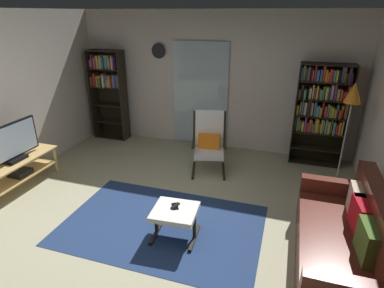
{
  "coord_description": "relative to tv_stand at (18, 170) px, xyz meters",
  "views": [
    {
      "loc": [
        1.46,
        -3.0,
        2.54
      ],
      "look_at": [
        0.19,
        0.97,
        0.79
      ],
      "focal_mm": 29.5,
      "sensor_mm": 36.0,
      "label": 1
    }
  ],
  "objects": [
    {
      "name": "ground_plane",
      "position": [
        2.37,
        -0.26,
        -0.32
      ],
      "size": [
        7.02,
        7.02,
        0.0
      ],
      "primitive_type": "plane",
      "color": "tan"
    },
    {
      "name": "wall_back",
      "position": [
        2.37,
        2.64,
        0.98
      ],
      "size": [
        5.6,
        0.06,
        2.6
      ],
      "primitive_type": "cube",
      "color": "beige",
      "rests_on": "ground"
    },
    {
      "name": "glass_door_panel",
      "position": [
        2.13,
        2.57,
        0.73
      ],
      "size": [
        1.1,
        0.01,
        2.0
      ],
      "primitive_type": "cube",
      "color": "silver"
    },
    {
      "name": "area_rug",
      "position": [
        2.44,
        -0.19,
        -0.32
      ],
      "size": [
        2.53,
        1.65,
        0.01
      ],
      "primitive_type": "cube",
      "color": "navy",
      "rests_on": "ground"
    },
    {
      "name": "tv_stand",
      "position": [
        0.0,
        0.0,
        0.0
      ],
      "size": [
        0.43,
        1.33,
        0.48
      ],
      "color": "tan",
      "rests_on": "ground"
    },
    {
      "name": "television",
      "position": [
        0.0,
        -0.0,
        0.44
      ],
      "size": [
        0.2,
        0.94,
        0.58
      ],
      "color": "black",
      "rests_on": "tv_stand"
    },
    {
      "name": "bookshelf_near_tv",
      "position": [
        0.2,
        2.38,
        0.82
      ],
      "size": [
        0.72,
        0.3,
        1.85
      ],
      "color": "black",
      "rests_on": "ground"
    },
    {
      "name": "bookshelf_near_sofa",
      "position": [
        4.36,
        2.37,
        0.71
      ],
      "size": [
        0.87,
        0.3,
        1.78
      ],
      "color": "black",
      "rests_on": "ground"
    },
    {
      "name": "leather_sofa",
      "position": [
        4.56,
        -0.25,
        0.0
      ],
      "size": [
        0.81,
        1.84,
        0.88
      ],
      "color": "#582218",
      "rests_on": "ground"
    },
    {
      "name": "lounge_armchair",
      "position": [
        2.6,
        1.53,
        0.21
      ],
      "size": [
        0.71,
        0.77,
        1.02
      ],
      "color": "black",
      "rests_on": "ground"
    },
    {
      "name": "ottoman",
      "position": [
        2.68,
        -0.34,
        -0.0
      ],
      "size": [
        0.55,
        0.52,
        0.39
      ],
      "color": "white",
      "rests_on": "ground"
    },
    {
      "name": "tv_remote",
      "position": [
        2.66,
        -0.28,
        0.08
      ],
      "size": [
        0.08,
        0.15,
        0.02
      ],
      "primitive_type": "cube",
      "rotation": [
        0.0,
        0.0,
        -0.3
      ],
      "color": "black",
      "rests_on": "ottoman"
    },
    {
      "name": "cell_phone",
      "position": [
        2.66,
        -0.28,
        0.07
      ],
      "size": [
        0.13,
        0.16,
        0.01
      ],
      "primitive_type": "cube",
      "rotation": [
        0.0,
        0.0,
        0.52
      ],
      "color": "black",
      "rests_on": "ottoman"
    },
    {
      "name": "floor_lamp_by_shelf",
      "position": [
        4.67,
        1.58,
        1.06
      ],
      "size": [
        0.23,
        0.23,
        1.65
      ],
      "color": "#A5A5AD",
      "rests_on": "ground"
    },
    {
      "name": "wall_clock",
      "position": [
        1.29,
        2.56,
        1.53
      ],
      "size": [
        0.29,
        0.03,
        0.29
      ],
      "color": "silver"
    }
  ]
}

